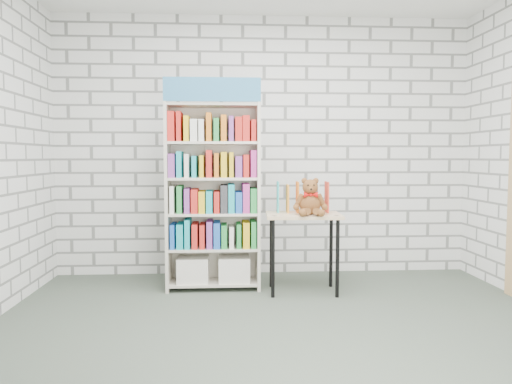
{
  "coord_description": "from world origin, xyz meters",
  "views": [
    {
      "loc": [
        -0.43,
        -3.46,
        1.29
      ],
      "look_at": [
        -0.15,
        0.95,
        0.97
      ],
      "focal_mm": 35.0,
      "sensor_mm": 36.0,
      "label": 1
    }
  ],
  "objects": [
    {
      "name": "display_table",
      "position": [
        0.31,
        1.17,
        0.64
      ],
      "size": [
        0.72,
        0.52,
        0.75
      ],
      "color": "tan",
      "rests_on": "ground"
    },
    {
      "name": "room_shell",
      "position": [
        0.0,
        0.0,
        1.78
      ],
      "size": [
        4.52,
        4.02,
        2.81
      ],
      "color": "silver",
      "rests_on": "ground"
    },
    {
      "name": "teddy_bear",
      "position": [
        0.35,
        1.06,
        0.89
      ],
      "size": [
        0.32,
        0.29,
        0.34
      ],
      "color": "brown",
      "rests_on": "display_table"
    },
    {
      "name": "ground",
      "position": [
        0.0,
        0.0,
        0.0
      ],
      "size": [
        4.5,
        4.5,
        0.0
      ],
      "primitive_type": "plane",
      "color": "#404A3F",
      "rests_on": "ground"
    },
    {
      "name": "bookshelf",
      "position": [
        -0.54,
        1.36,
        0.92
      ],
      "size": [
        0.9,
        0.35,
        2.01
      ],
      "color": "beige",
      "rests_on": "ground"
    },
    {
      "name": "table_books",
      "position": [
        0.31,
        1.28,
        0.89
      ],
      "size": [
        0.5,
        0.24,
        0.29
      ],
      "color": "#29B0B5",
      "rests_on": "display_table"
    }
  ]
}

